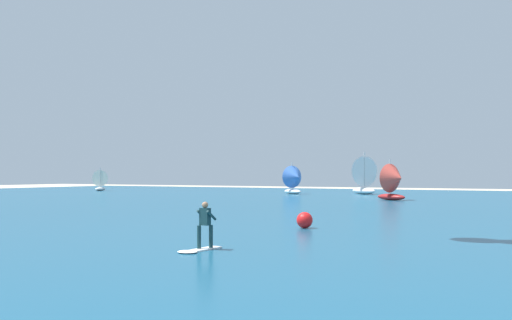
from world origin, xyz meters
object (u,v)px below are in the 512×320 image
at_px(sailboat_far_right, 295,179).
at_px(kitesurfer, 202,233).
at_px(sailboat_outermost, 101,180).
at_px(sailboat_mid_left, 361,175).
at_px(marker_buoy, 305,220).
at_px(sailboat_mid_right, 395,181).

bearing_deg(sailboat_far_right, kitesurfer, -69.45).
height_order(kitesurfer, sailboat_outermost, sailboat_outermost).
xyz_separation_m(kitesurfer, sailboat_mid_left, (-11.06, 54.20, 1.96)).
relative_size(kitesurfer, marker_buoy, 2.52).
bearing_deg(sailboat_mid_left, kitesurfer, -78.47).
xyz_separation_m(sailboat_mid_right, sailboat_far_right, (-15.81, 10.80, 0.03)).
distance_m(sailboat_outermost, sailboat_mid_right, 49.81).
bearing_deg(kitesurfer, sailboat_mid_right, 94.13).
height_order(sailboat_outermost, sailboat_far_right, sailboat_far_right).
xyz_separation_m(sailboat_mid_right, marker_buoy, (2.97, -30.14, -1.51)).
bearing_deg(sailboat_mid_left, sailboat_far_right, -149.03).
distance_m(kitesurfer, sailboat_far_right, 53.06).
xyz_separation_m(sailboat_outermost, sailboat_mid_right, (48.85, -9.72, 0.22)).
height_order(kitesurfer, sailboat_far_right, sailboat_far_right).
bearing_deg(marker_buoy, sailboat_far_right, 114.65).
bearing_deg(sailboat_outermost, kitesurfer, -43.24).
height_order(sailboat_mid_left, sailboat_far_right, sailboat_mid_left).
relative_size(sailboat_mid_right, sailboat_far_right, 0.98).
distance_m(sailboat_mid_left, sailboat_mid_right, 17.43).
bearing_deg(sailboat_far_right, sailboat_mid_left, 30.97).
bearing_deg(sailboat_mid_right, sailboat_outermost, 168.75).
relative_size(sailboat_mid_left, sailboat_far_right, 1.32).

